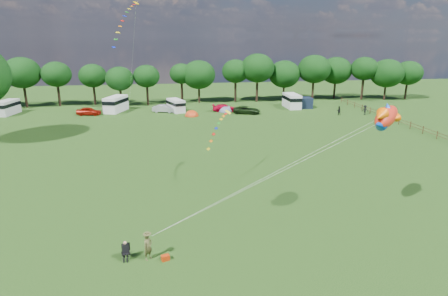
{
  "coord_description": "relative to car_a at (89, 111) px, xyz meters",
  "views": [
    {
      "loc": [
        -4.85,
        -24.44,
        13.87
      ],
      "look_at": [
        0.0,
        8.0,
        4.0
      ],
      "focal_mm": 30.0,
      "sensor_mm": 36.0,
      "label": 1
    }
  ],
  "objects": [
    {
      "name": "campervan_c",
      "position": [
        15.75,
        1.06,
        0.53
      ],
      "size": [
        3.59,
        5.19,
        2.34
      ],
      "rotation": [
        0.0,
        0.0,
        1.93
      ],
      "color": "silver",
      "rests_on": "ground"
    },
    {
      "name": "tree_line",
      "position": [
        24.56,
        9.69,
        5.62
      ],
      "size": [
        102.98,
        10.98,
        10.27
      ],
      "color": "black",
      "rests_on": "ground"
    },
    {
      "name": "campervan_a",
      "position": [
        -14.8,
        2.83,
        0.65
      ],
      "size": [
        3.17,
        5.58,
        2.58
      ],
      "rotation": [
        0.0,
        0.0,
        1.39
      ],
      "color": "#B3B3B5",
      "rests_on": "ground"
    },
    {
      "name": "car_b",
      "position": [
        13.51,
        0.62,
        -0.02
      ],
      "size": [
        4.29,
        2.59,
        1.42
      ],
      "primitive_type": "imported",
      "rotation": [
        0.0,
        0.0,
        1.28
      ],
      "color": "#9D9FA5",
      "rests_on": "ground"
    },
    {
      "name": "streamer_kite_c",
      "position": [
        19.35,
        -34.39,
        4.92
      ],
      "size": [
        3.1,
        5.01,
        2.81
      ],
      "rotation": [
        0.0,
        0.0,
        1.12
      ],
      "color": "#FEF61C",
      "rests_on": "ground"
    },
    {
      "name": "camp_chair",
      "position": [
        11.27,
        -47.91,
        0.05
      ],
      "size": [
        0.65,
        0.66,
        1.32
      ],
      "rotation": [
        0.0,
        0.0,
        0.27
      ],
      "color": "#99999E",
      "rests_on": "ground"
    },
    {
      "name": "car_d",
      "position": [
        28.66,
        -2.91,
        -0.05
      ],
      "size": [
        5.51,
        3.88,
        1.37
      ],
      "primitive_type": "imported",
      "rotation": [
        0.0,
        0.0,
        1.22
      ],
      "color": "black",
      "rests_on": "ground"
    },
    {
      "name": "ground_plane",
      "position": [
        19.26,
        -45.3,
        -0.73
      ],
      "size": [
        180.0,
        180.0,
        0.0
      ],
      "primitive_type": "plane",
      "color": "black",
      "rests_on": "ground"
    },
    {
      "name": "campervan_b",
      "position": [
        4.51,
        2.78,
        0.81
      ],
      "size": [
        4.34,
        6.36,
        2.87
      ],
      "rotation": [
        0.0,
        0.0,
        1.22
      ],
      "color": "silver",
      "rests_on": "ground"
    },
    {
      "name": "walker_a",
      "position": [
        44.93,
        -6.61,
        0.08
      ],
      "size": [
        0.82,
        0.54,
        1.63
      ],
      "primitive_type": "imported",
      "rotation": [
        0.0,
        0.0,
        3.08
      ],
      "color": "black",
      "rests_on": "ground"
    },
    {
      "name": "car_c",
      "position": [
        24.93,
        -0.08,
        -0.07
      ],
      "size": [
        4.66,
        2.58,
        1.32
      ],
      "primitive_type": "imported",
      "rotation": [
        0.0,
        0.0,
        1.4
      ],
      "color": "#BC0528",
      "rests_on": "ground"
    },
    {
      "name": "kite_bag",
      "position": [
        13.78,
        -48.44,
        -0.55
      ],
      "size": [
        0.59,
        0.49,
        0.36
      ],
      "primitive_type": "cube",
      "rotation": [
        0.0,
        0.0,
        0.33
      ],
      "color": "#AC2C08",
      "rests_on": "ground"
    },
    {
      "name": "fish_kite",
      "position": [
        30.26,
        -44.61,
        7.32
      ],
      "size": [
        3.71,
        3.5,
        2.16
      ],
      "rotation": [
        0.0,
        -0.21,
        0.73
      ],
      "color": "red",
      "rests_on": "ground"
    },
    {
      "name": "awning_navy",
      "position": [
        40.91,
        1.06,
        0.31
      ],
      "size": [
        3.42,
        2.82,
        2.08
      ],
      "primitive_type": "cube",
      "rotation": [
        0.0,
        0.0,
        -0.03
      ],
      "color": "black",
      "rests_on": "ground"
    },
    {
      "name": "tent_greyblue",
      "position": [
        25.11,
        -0.15,
        -0.71
      ],
      "size": [
        2.99,
        3.27,
        2.22
      ],
      "color": "slate",
      "rests_on": "ground"
    },
    {
      "name": "streamer_kite_a",
      "position": [
        9.59,
        -18.03,
        15.44
      ],
      "size": [
        3.33,
        5.64,
        5.78
      ],
      "rotation": [
        0.0,
        0.0,
        0.98
      ],
      "color": "#F0B800",
      "rests_on": "ground"
    },
    {
      "name": "kite_flyer",
      "position": [
        12.7,
        -48.15,
        0.17
      ],
      "size": [
        0.78,
        0.76,
        1.8
      ],
      "primitive_type": "imported",
      "rotation": [
        0.0,
        0.0,
        0.74
      ],
      "color": "#4F4E29",
      "rests_on": "ground"
    },
    {
      "name": "car_a",
      "position": [
        0.0,
        0.0,
        0.0
      ],
      "size": [
        4.64,
        2.52,
        1.47
      ],
      "primitive_type": "imported",
      "rotation": [
        0.0,
        0.0,
        1.38
      ],
      "color": "maroon",
      "rests_on": "ground"
    },
    {
      "name": "walker_b",
      "position": [
        49.73,
        -7.14,
        0.15
      ],
      "size": [
        1.15,
        0.54,
        1.77
      ],
      "primitive_type": "imported",
      "rotation": [
        0.0,
        0.0,
        3.15
      ],
      "color": "black",
      "rests_on": "ground"
    },
    {
      "name": "tent_orange",
      "position": [
        18.44,
        -3.38,
        -0.71
      ],
      "size": [
        2.52,
        2.76,
        1.97
      ],
      "color": "#BC3510",
      "rests_on": "ground"
    },
    {
      "name": "fence",
      "position": [
        51.26,
        -10.8,
        -0.03
      ],
      "size": [
        0.12,
        33.12,
        1.2
      ],
      "color": "#472D19",
      "rests_on": "ground"
    },
    {
      "name": "campervan_d",
      "position": [
        38.8,
        1.69,
        0.74
      ],
      "size": [
        2.43,
        5.62,
        2.75
      ],
      "rotation": [
        0.0,
        0.0,
        1.56
      ],
      "color": "silver",
      "rests_on": "ground"
    }
  ]
}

